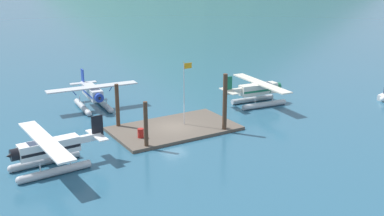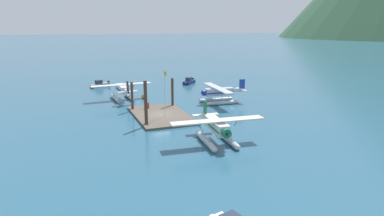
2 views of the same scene
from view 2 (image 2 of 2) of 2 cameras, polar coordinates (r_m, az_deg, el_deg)
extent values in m
plane|color=#285670|center=(47.00, -5.43, -1.43)|extent=(1200.00, 1200.00, 0.00)
cube|color=brown|center=(46.96, -5.44, -1.25)|extent=(12.31, 7.31, 0.30)
cylinder|color=#4C3323|center=(50.11, -10.41, 1.98)|extent=(0.38, 0.38, 4.43)
cylinder|color=#4C3323|center=(41.76, -8.07, 0.73)|extent=(0.43, 0.43, 5.91)
cylinder|color=#4C3323|center=(51.72, -3.44, 2.68)|extent=(0.40, 0.40, 4.66)
cylinder|color=silver|center=(45.02, -4.77, 2.49)|extent=(0.08, 0.08, 6.41)
cube|color=orange|center=(44.11, -4.68, 6.02)|extent=(0.90, 0.03, 0.56)
sphere|color=gold|center=(44.49, -4.86, 6.60)|extent=(0.10, 0.10, 0.10)
cylinder|color=#AD1E19|center=(50.44, -7.82, 0.44)|extent=(0.58, 0.58, 0.88)
torus|color=#AD1E19|center=(50.44, -7.82, 0.44)|extent=(0.62, 0.62, 0.04)
sphere|color=orange|center=(58.69, -8.46, 1.97)|extent=(0.80, 0.80, 0.80)
cylinder|color=#B7BABF|center=(53.82, 5.24, 0.90)|extent=(1.03, 5.63, 0.64)
sphere|color=#B7BABF|center=(52.82, 2.43, 0.70)|extent=(0.64, 0.64, 0.64)
cylinder|color=#B7BABF|center=(56.08, 4.26, 1.45)|extent=(1.03, 5.63, 0.64)
sphere|color=#B7BABF|center=(55.12, 1.55, 1.26)|extent=(0.64, 0.64, 0.64)
cylinder|color=#B7BABF|center=(53.23, 4.06, 1.52)|extent=(0.10, 0.10, 0.70)
cylinder|color=#B7BABF|center=(54.14, 6.43, 1.68)|extent=(0.10, 0.10, 0.70)
cylinder|color=#B7BABF|center=(55.51, 3.12, 2.05)|extent=(0.10, 0.10, 0.70)
cylinder|color=#B7BABF|center=(56.38, 5.40, 2.19)|extent=(0.10, 0.10, 0.70)
cube|color=silver|center=(54.61, 4.77, 2.84)|extent=(1.57, 4.87, 1.20)
cube|color=#1E389E|center=(54.63, 4.77, 2.74)|extent=(1.58, 4.78, 0.24)
cube|color=#283347|center=(54.16, 3.72, 3.12)|extent=(1.13, 1.17, 0.56)
cube|color=silver|center=(54.38, 4.49, 3.51)|extent=(10.47, 2.12, 0.14)
cylinder|color=#1E389E|center=(52.44, 5.38, 2.74)|extent=(0.63, 0.12, 0.84)
cylinder|color=#1E389E|center=(56.45, 3.65, 3.57)|extent=(0.63, 0.12, 0.84)
cylinder|color=#1E389E|center=(53.66, 2.10, 2.68)|extent=(1.00, 0.67, 0.96)
cone|color=black|center=(53.52, 1.64, 2.65)|extent=(0.38, 0.37, 0.36)
cube|color=silver|center=(55.89, 7.87, 3.12)|extent=(0.59, 2.23, 0.56)
cube|color=#1E389E|center=(56.13, 8.73, 4.01)|extent=(0.19, 1.01, 1.90)
cube|color=silver|center=(56.21, 8.61, 3.26)|extent=(3.25, 1.02, 0.10)
cylinder|color=#B7BABF|center=(36.69, 6.16, -5.36)|extent=(5.64, 1.17, 0.64)
sphere|color=#B7BABF|center=(34.28, 7.93, -6.82)|extent=(0.64, 0.64, 0.64)
cylinder|color=#B7BABF|center=(35.86, 2.44, -5.75)|extent=(5.64, 1.17, 0.64)
sphere|color=#B7BABF|center=(33.39, 3.96, -7.29)|extent=(0.64, 0.64, 0.64)
cylinder|color=#B7BABF|center=(35.43, 6.92, -4.94)|extent=(0.10, 0.10, 0.70)
cylinder|color=#B7BABF|center=(37.54, 5.50, -3.82)|extent=(0.10, 0.10, 0.70)
cylinder|color=#B7BABF|center=(34.57, 3.08, -5.34)|extent=(0.10, 0.10, 0.70)
cylinder|color=#B7BABF|center=(36.73, 1.85, -4.16)|extent=(0.10, 0.10, 0.70)
cube|color=silver|center=(35.75, 4.37, -3.10)|extent=(4.90, 1.69, 1.20)
cube|color=#196B47|center=(35.78, 4.36, -3.26)|extent=(4.80, 1.70, 0.24)
cube|color=#283347|center=(34.69, 4.99, -3.08)|extent=(1.20, 1.15, 0.56)
cube|color=silver|center=(35.29, 4.55, -2.20)|extent=(2.38, 10.49, 0.14)
cylinder|color=#196B47|center=(36.20, 7.81, -2.43)|extent=(0.14, 0.63, 0.84)
cylinder|color=#196B47|center=(34.70, 1.13, -3.02)|extent=(0.14, 0.63, 0.84)
cylinder|color=#196B47|center=(33.36, 5.98, -4.40)|extent=(0.69, 1.01, 0.96)
cone|color=black|center=(32.96, 6.27, -4.63)|extent=(0.38, 0.39, 0.36)
cube|color=silver|center=(38.66, 2.70, -1.61)|extent=(2.23, 0.65, 0.56)
cube|color=#196B47|center=(39.27, 2.29, -0.08)|extent=(1.01, 0.21, 1.90)
cube|color=silver|center=(39.37, 2.33, -1.17)|extent=(1.10, 3.26, 0.10)
cylinder|color=#B7BABF|center=(58.48, -13.22, 1.63)|extent=(5.63, 0.95, 0.64)
sphere|color=#B7BABF|center=(61.18, -13.75, 2.13)|extent=(0.64, 0.64, 0.64)
cylinder|color=#B7BABF|center=(59.01, -10.84, 1.86)|extent=(5.63, 0.95, 0.64)
sphere|color=#B7BABF|center=(61.68, -11.48, 2.35)|extent=(0.64, 0.64, 0.64)
cylinder|color=#B7BABF|center=(59.50, -13.49, 2.49)|extent=(0.10, 0.10, 0.70)
cylinder|color=#B7BABF|center=(57.19, -13.01, 2.06)|extent=(0.10, 0.10, 0.70)
cylinder|color=#B7BABF|center=(60.02, -11.15, 2.70)|extent=(0.10, 0.10, 0.70)
cylinder|color=#B7BABF|center=(57.73, -10.58, 2.29)|extent=(0.10, 0.10, 0.70)
cube|color=white|center=(58.42, -12.10, 3.30)|extent=(4.86, 1.50, 1.20)
cube|color=black|center=(58.44, -12.10, 3.21)|extent=(4.77, 1.52, 0.24)
cube|color=#283347|center=(59.40, -12.35, 3.79)|extent=(1.16, 1.11, 0.56)
cube|color=white|center=(58.59, -12.20, 3.99)|extent=(1.97, 10.46, 0.14)
cylinder|color=black|center=(58.23, -14.30, 3.48)|extent=(0.11, 0.63, 0.84)
cylinder|color=black|center=(59.15, -10.11, 3.85)|extent=(0.11, 0.63, 0.84)
cylinder|color=black|center=(61.02, -12.67, 3.72)|extent=(0.65, 0.99, 0.96)
cone|color=black|center=(61.45, -12.76, 3.78)|extent=(0.37, 0.38, 0.36)
cube|color=white|center=(55.29, -11.36, 2.85)|extent=(2.22, 0.56, 0.56)
cube|color=black|center=(54.27, -11.18, 3.57)|extent=(1.01, 0.17, 1.90)
cube|color=white|center=(54.50, -11.16, 2.81)|extent=(0.98, 3.24, 0.10)
cube|color=gray|center=(72.64, -15.74, 3.85)|extent=(3.50, 4.36, 0.70)
sphere|color=gray|center=(71.39, -17.06, 3.59)|extent=(0.70, 0.70, 0.70)
cube|color=#283347|center=(72.34, -15.96, 4.40)|extent=(1.57, 1.60, 0.80)
cube|color=black|center=(74.00, -14.36, 4.31)|extent=(0.47, 0.46, 0.80)
cube|color=navy|center=(73.89, -0.50, 4.53)|extent=(4.11, 3.95, 0.70)
sphere|color=navy|center=(71.97, -1.12, 4.28)|extent=(0.70, 0.70, 0.70)
cube|color=#283347|center=(73.49, -0.59, 5.07)|extent=(1.63, 1.62, 0.80)
cube|color=black|center=(75.94, 0.14, 4.98)|extent=(0.48, 0.48, 0.80)
camera|label=1|loc=(69.64, -44.59, 12.75)|focal=42.90mm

